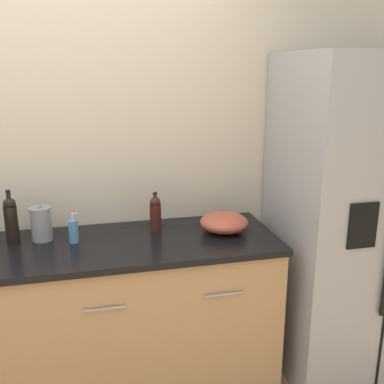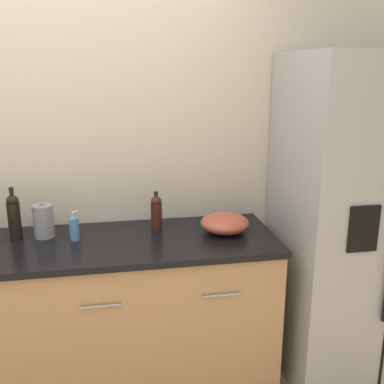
{
  "view_description": "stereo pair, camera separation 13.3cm",
  "coord_description": "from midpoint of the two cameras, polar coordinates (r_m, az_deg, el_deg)",
  "views": [
    {
      "loc": [
        0.29,
        -1.38,
        1.81
      ],
      "look_at": [
        0.85,
        0.91,
        1.16
      ],
      "focal_mm": 42.0,
      "sensor_mm": 36.0,
      "label": 1
    },
    {
      "loc": [
        0.42,
        -1.41,
        1.81
      ],
      "look_at": [
        0.85,
        0.91,
        1.16
      ],
      "focal_mm": 42.0,
      "sensor_mm": 36.0,
      "label": 2
    }
  ],
  "objects": [
    {
      "name": "wall_back",
      "position": [
        2.72,
        -17.76,
        3.89
      ],
      "size": [
        10.0,
        0.05,
        2.6
      ],
      "color": "beige",
      "rests_on": "ground_plane"
    },
    {
      "name": "counter_unit",
      "position": [
        2.69,
        -16.28,
        -15.34
      ],
      "size": [
        2.52,
        0.64,
        0.91
      ],
      "color": "black",
      "rests_on": "ground_plane"
    },
    {
      "name": "refrigerator",
      "position": [
        2.82,
        21.75,
        -3.43
      ],
      "size": [
        0.88,
        0.75,
        1.9
      ],
      "color": "#9E9EA0",
      "rests_on": "ground_plane"
    },
    {
      "name": "wine_bottle",
      "position": [
        2.58,
        -20.3,
        -2.89
      ],
      "size": [
        0.07,
        0.07,
        0.29
      ],
      "color": "black",
      "rests_on": "counter_unit"
    },
    {
      "name": "soap_dispenser",
      "position": [
        2.49,
        -13.25,
        -4.54
      ],
      "size": [
        0.06,
        0.05,
        0.16
      ],
      "color": "#4C7FB2",
      "rests_on": "counter_unit"
    },
    {
      "name": "oil_bottle",
      "position": [
        2.56,
        -3.07,
        -2.6
      ],
      "size": [
        0.07,
        0.07,
        0.23
      ],
      "color": "#3D1914",
      "rests_on": "counter_unit"
    },
    {
      "name": "steel_canister",
      "position": [
        2.57,
        -16.95,
        -3.54
      ],
      "size": [
        0.11,
        0.11,
        0.2
      ],
      "color": "gray",
      "rests_on": "counter_unit"
    },
    {
      "name": "mixing_bowl",
      "position": [
        2.55,
        5.67,
        -3.95
      ],
      "size": [
        0.27,
        0.27,
        0.11
      ],
      "color": "#B24C38",
      "rests_on": "counter_unit"
    }
  ]
}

